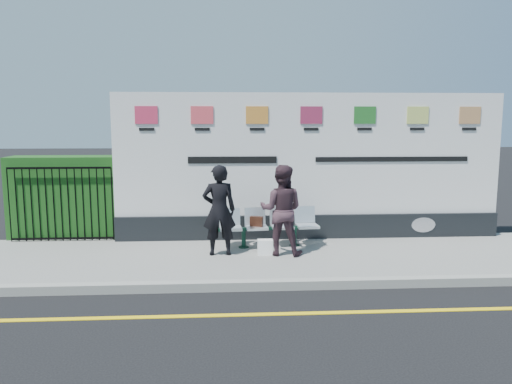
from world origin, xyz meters
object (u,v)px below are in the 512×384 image
woman_left (219,210)px  woman_right (281,210)px  bench (269,236)px  billboard (310,176)px

woman_left → woman_right: 1.13m
woman_left → woman_right: woman_left is taller
woman_right → bench: bearing=-60.1°
billboard → woman_left: billboard is taller
billboard → woman_right: (-0.73, -1.28, -0.47)m
billboard → bench: (-0.90, -0.72, -1.09)m
woman_right → woman_left: bearing=11.4°
bench → billboard: bearing=33.9°
bench → woman_right: 0.85m
billboard → woman_left: (-1.86, -1.24, -0.47)m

